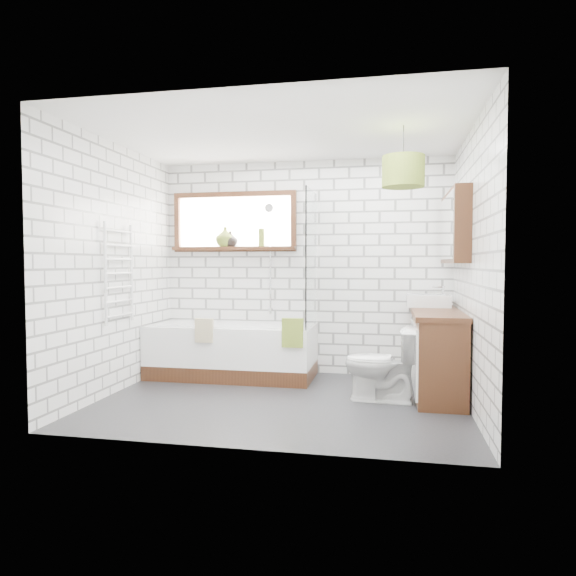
% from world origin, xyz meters
% --- Properties ---
extents(floor, '(3.40, 2.60, 0.01)m').
position_xyz_m(floor, '(0.00, 0.00, -0.01)').
color(floor, black).
rests_on(floor, ground).
extents(ceiling, '(3.40, 2.60, 0.01)m').
position_xyz_m(ceiling, '(0.00, 0.00, 2.50)').
color(ceiling, white).
rests_on(ceiling, ground).
extents(wall_back, '(3.40, 0.01, 2.50)m').
position_xyz_m(wall_back, '(0.00, 1.30, 1.25)').
color(wall_back, white).
rests_on(wall_back, ground).
extents(wall_front, '(3.40, 0.01, 2.50)m').
position_xyz_m(wall_front, '(0.00, -1.30, 1.25)').
color(wall_front, white).
rests_on(wall_front, ground).
extents(wall_left, '(0.01, 2.60, 2.50)m').
position_xyz_m(wall_left, '(-1.70, 0.00, 1.25)').
color(wall_left, white).
rests_on(wall_left, ground).
extents(wall_right, '(0.01, 2.60, 2.50)m').
position_xyz_m(wall_right, '(1.70, 0.00, 1.25)').
color(wall_right, white).
rests_on(wall_right, ground).
extents(window, '(1.52, 0.16, 0.68)m').
position_xyz_m(window, '(-0.85, 1.26, 1.80)').
color(window, black).
rests_on(window, wall_back).
extents(towel_radiator, '(0.06, 0.52, 1.00)m').
position_xyz_m(towel_radiator, '(-1.66, 0.00, 1.20)').
color(towel_radiator, white).
rests_on(towel_radiator, wall_left).
extents(mirror_cabinet, '(0.16, 1.20, 0.70)m').
position_xyz_m(mirror_cabinet, '(1.62, 0.60, 1.65)').
color(mirror_cabinet, black).
rests_on(mirror_cabinet, wall_right).
extents(shower_riser, '(0.02, 0.02, 1.30)m').
position_xyz_m(shower_riser, '(-0.40, 1.26, 1.35)').
color(shower_riser, silver).
rests_on(shower_riser, wall_back).
extents(bathtub, '(1.86, 0.82, 0.60)m').
position_xyz_m(bathtub, '(-0.76, 0.89, 0.30)').
color(bathtub, white).
rests_on(bathtub, floor).
extents(shower_screen, '(0.02, 0.72, 1.50)m').
position_xyz_m(shower_screen, '(0.15, 0.89, 1.35)').
color(shower_screen, white).
rests_on(shower_screen, bathtub).
extents(towel_green, '(0.22, 0.06, 0.30)m').
position_xyz_m(towel_green, '(0.02, 0.48, 0.58)').
color(towel_green, olive).
rests_on(towel_green, bathtub).
extents(towel_beige, '(0.20, 0.05, 0.26)m').
position_xyz_m(towel_beige, '(-0.95, 0.48, 0.58)').
color(towel_beige, tan).
rests_on(towel_beige, bathtub).
extents(vanity, '(0.47, 1.45, 0.83)m').
position_xyz_m(vanity, '(1.47, 0.56, 0.42)').
color(vanity, black).
rests_on(vanity, floor).
extents(basin, '(0.45, 0.40, 0.13)m').
position_xyz_m(basin, '(1.41, 1.02, 0.90)').
color(basin, white).
rests_on(basin, vanity).
extents(tap, '(0.04, 0.04, 0.17)m').
position_xyz_m(tap, '(1.57, 1.02, 0.97)').
color(tap, silver).
rests_on(tap, vanity).
extents(toilet, '(0.44, 0.72, 0.70)m').
position_xyz_m(toilet, '(0.93, 0.18, 0.35)').
color(toilet, white).
rests_on(toilet, floor).
extents(vase_olive, '(0.26, 0.26, 0.24)m').
position_xyz_m(vase_olive, '(-0.95, 1.23, 1.60)').
color(vase_olive, olive).
rests_on(vase_olive, window).
extents(vase_dark, '(0.19, 0.19, 0.18)m').
position_xyz_m(vase_dark, '(-0.89, 1.23, 1.57)').
color(vase_dark, black).
rests_on(vase_dark, window).
extents(bottle, '(0.09, 0.09, 0.21)m').
position_xyz_m(bottle, '(-0.50, 1.23, 1.59)').
color(bottle, olive).
rests_on(bottle, window).
extents(pendant, '(0.37, 0.37, 0.27)m').
position_xyz_m(pendant, '(1.11, -0.08, 2.10)').
color(pendant, olive).
rests_on(pendant, ceiling).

